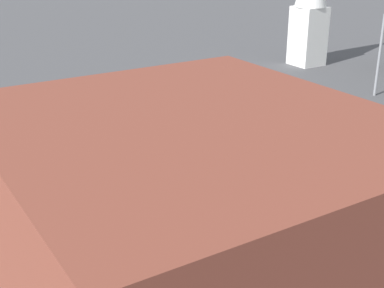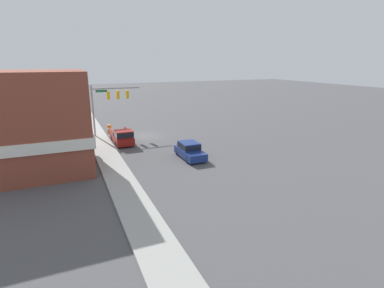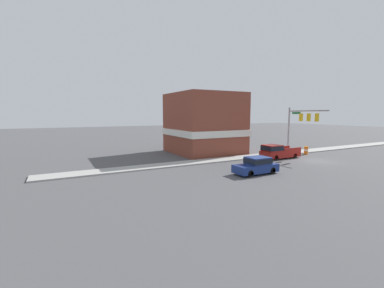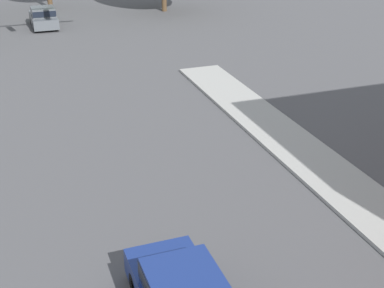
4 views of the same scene
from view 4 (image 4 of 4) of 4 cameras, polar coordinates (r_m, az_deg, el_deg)
car_distant at (r=43.57m, az=-15.57°, el=12.94°), size 1.84×4.38×1.52m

